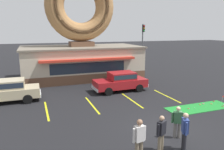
% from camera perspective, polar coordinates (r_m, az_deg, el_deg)
% --- Properties ---
extents(ground_plane, '(160.00, 160.00, 0.00)m').
position_cam_1_polar(ground_plane, '(11.95, 13.93, -13.71)').
color(ground_plane, black).
extents(donut_shop_building, '(12.30, 6.75, 10.96)m').
position_cam_1_polar(donut_shop_building, '(23.36, -7.99, 8.37)').
color(donut_shop_building, brown).
rests_on(donut_shop_building, ground).
extents(putting_mat, '(4.54, 1.52, 0.03)m').
position_cam_1_polar(putting_mat, '(15.69, 21.86, -7.92)').
color(putting_mat, '#1E842D').
rests_on(putting_mat, ground).
extents(mini_donut_near_left, '(0.13, 0.13, 0.04)m').
position_cam_1_polar(mini_donut_near_left, '(17.33, 25.05, -6.23)').
color(mini_donut_near_left, brown).
rests_on(mini_donut_near_left, putting_mat).
extents(mini_donut_near_right, '(0.13, 0.13, 0.04)m').
position_cam_1_polar(mini_donut_near_right, '(16.25, 21.99, -7.14)').
color(mini_donut_near_right, '#D17F47').
rests_on(mini_donut_near_right, putting_mat).
extents(mini_donut_mid_left, '(0.13, 0.13, 0.04)m').
position_cam_1_polar(mini_donut_mid_left, '(16.48, 26.93, -7.31)').
color(mini_donut_mid_left, brown).
rests_on(mini_donut_mid_left, putting_mat).
extents(mini_donut_mid_centre, '(0.13, 0.13, 0.04)m').
position_cam_1_polar(mini_donut_mid_centre, '(16.51, 22.75, -6.90)').
color(mini_donut_mid_centre, '#D8667F').
rests_on(mini_donut_mid_centre, putting_mat).
extents(mini_donut_mid_right, '(0.13, 0.13, 0.04)m').
position_cam_1_polar(mini_donut_mid_right, '(16.68, 24.53, -6.87)').
color(mini_donut_mid_right, '#D17F47').
rests_on(mini_donut_mid_right, putting_mat).
extents(mini_donut_far_left, '(0.13, 0.13, 0.04)m').
position_cam_1_polar(mini_donut_far_left, '(16.83, 27.22, -6.95)').
color(mini_donut_far_left, '#D8667F').
rests_on(mini_donut_far_left, putting_mat).
extents(mini_donut_far_centre, '(0.13, 0.13, 0.04)m').
position_cam_1_polar(mini_donut_far_centre, '(15.18, 19.37, -8.25)').
color(mini_donut_far_centre, '#A5724C').
rests_on(mini_donut_far_centre, putting_mat).
extents(golf_ball, '(0.04, 0.04, 0.04)m').
position_cam_1_polar(golf_ball, '(15.42, 20.84, -8.04)').
color(golf_ball, white).
rests_on(golf_ball, putting_mat).
extents(putting_flag_pin, '(0.13, 0.01, 0.55)m').
position_cam_1_polar(putting_flag_pin, '(17.03, 26.94, -5.34)').
color(putting_flag_pin, silver).
rests_on(putting_flag_pin, putting_mat).
extents(car_red, '(4.60, 2.06, 1.60)m').
position_cam_1_polar(car_red, '(18.31, 2.29, -1.51)').
color(car_red, maroon).
rests_on(car_red, ground).
extents(car_champagne, '(4.57, 2.01, 1.60)m').
position_cam_1_polar(car_champagne, '(17.19, -25.61, -3.56)').
color(car_champagne, '#BCAD89').
rests_on(car_champagne, ground).
extents(pedestrian_blue_sweater_man, '(0.54, 0.38, 1.57)m').
position_cam_1_polar(pedestrian_blue_sweater_man, '(10.93, 16.77, -11.40)').
color(pedestrian_blue_sweater_man, slate).
rests_on(pedestrian_blue_sweater_man, ground).
extents(pedestrian_hooded_kid, '(0.54, 0.39, 1.61)m').
position_cam_1_polar(pedestrian_hooded_kid, '(9.61, 12.74, -14.35)').
color(pedestrian_hooded_kid, '#7F7056').
rests_on(pedestrian_hooded_kid, ground).
extents(pedestrian_leather_jacket_man, '(0.39, 0.54, 1.70)m').
position_cam_1_polar(pedestrian_leather_jacket_man, '(9.91, 18.47, -13.47)').
color(pedestrian_leather_jacket_man, '#232328').
rests_on(pedestrian_leather_jacket_man, ground).
extents(pedestrian_clipboard_woman, '(0.59, 0.29, 1.74)m').
position_cam_1_polar(pedestrian_clipboard_woman, '(8.81, 7.13, -16.06)').
color(pedestrian_clipboard_woman, '#7F7056').
rests_on(pedestrian_clipboard_woman, ground).
extents(trash_bin, '(0.57, 0.57, 0.97)m').
position_cam_1_polar(trash_bin, '(23.30, 7.42, 0.33)').
color(trash_bin, '#51565B').
rests_on(trash_bin, ground).
extents(traffic_light_pole, '(0.28, 0.47, 5.80)m').
position_cam_1_polar(traffic_light_pole, '(29.49, 8.04, 8.98)').
color(traffic_light_pole, '#595B60').
rests_on(traffic_light_pole, ground).
extents(parking_stripe_left, '(0.12, 3.60, 0.01)m').
position_cam_1_polar(parking_stripe_left, '(14.75, -16.71, -8.85)').
color(parking_stripe_left, yellow).
rests_on(parking_stripe_left, ground).
extents(parking_stripe_mid_left, '(0.12, 3.60, 0.01)m').
position_cam_1_polar(parking_stripe_mid_left, '(15.18, -5.25, -7.79)').
color(parking_stripe_mid_left, yellow).
rests_on(parking_stripe_mid_left, ground).
extents(parking_stripe_centre, '(0.12, 3.60, 0.01)m').
position_cam_1_polar(parking_stripe_centre, '(16.17, 5.14, -6.56)').
color(parking_stripe_centre, yellow).
rests_on(parking_stripe_centre, ground).
extents(parking_stripe_mid_right, '(0.12, 3.60, 0.01)m').
position_cam_1_polar(parking_stripe_mid_right, '(17.61, 14.04, -5.33)').
color(parking_stripe_mid_right, yellow).
rests_on(parking_stripe_mid_right, ground).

